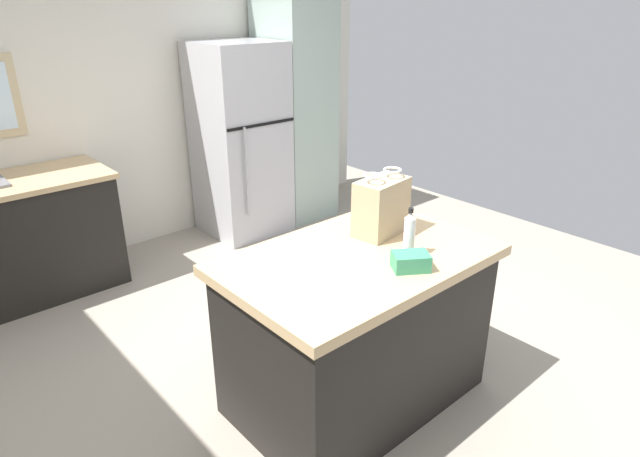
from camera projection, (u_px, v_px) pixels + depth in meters
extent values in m
plane|color=#9E9384|center=(327.00, 359.00, 3.46)|extent=(6.16, 6.16, 0.00)
cube|color=silver|center=(131.00, 95.00, 4.68)|extent=(5.13, 0.10, 2.68)
cube|color=black|center=(356.00, 334.00, 2.97)|extent=(1.31, 0.83, 0.85)
cube|color=tan|center=(359.00, 260.00, 2.79)|extent=(1.39, 0.91, 0.06)
cube|color=#B7B7BC|center=(240.00, 141.00, 5.06)|extent=(0.72, 0.69, 1.77)
cube|color=black|center=(262.00, 125.00, 4.73)|extent=(0.71, 0.01, 0.02)
cylinder|color=#B7B7BC|center=(247.00, 173.00, 4.74)|extent=(0.02, 0.02, 0.79)
cube|color=#9EB2A8|center=(296.00, 112.00, 5.39)|extent=(0.57, 0.66, 2.12)
cube|color=black|center=(20.00, 242.00, 4.05)|extent=(1.32, 0.65, 0.87)
cube|color=tan|center=(6.00, 184.00, 3.87)|extent=(1.36, 0.69, 0.04)
cube|color=tan|center=(381.00, 207.00, 2.98)|extent=(0.33, 0.22, 0.31)
torus|color=white|center=(373.00, 176.00, 2.85)|extent=(0.11, 0.11, 0.01)
torus|color=white|center=(392.00, 170.00, 2.95)|extent=(0.11, 0.11, 0.01)
cube|color=#388E66|center=(411.00, 261.00, 2.62)|extent=(0.21, 0.20, 0.08)
cylinder|color=white|center=(409.00, 237.00, 2.74)|extent=(0.06, 0.06, 0.20)
cone|color=white|center=(411.00, 215.00, 2.70)|extent=(0.05, 0.05, 0.03)
cylinder|color=black|center=(411.00, 210.00, 2.69)|extent=(0.03, 0.03, 0.02)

